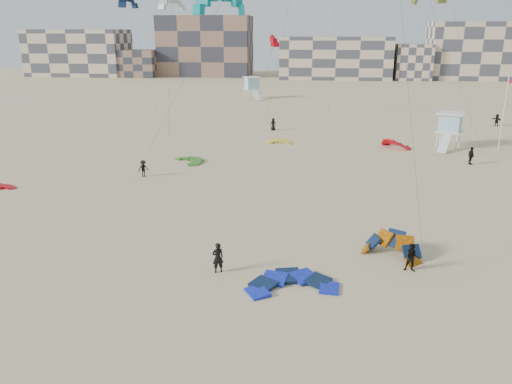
# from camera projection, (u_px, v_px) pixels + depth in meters

# --- Properties ---
(ground) EXTENTS (320.00, 320.00, 0.00)m
(ground) POSITION_uv_depth(u_px,v_px,m) (208.00, 281.00, 28.09)
(ground) COLOR tan
(ground) RESTS_ON ground
(kite_ground_blue) EXTENTS (5.60, 5.77, 1.13)m
(kite_ground_blue) POSITION_uv_depth(u_px,v_px,m) (292.00, 287.00, 27.41)
(kite_ground_blue) COLOR #2028E8
(kite_ground_blue) RESTS_ON ground
(kite_ground_orange) EXTENTS (5.09, 5.07, 3.75)m
(kite_ground_orange) POSITION_uv_depth(u_px,v_px,m) (390.00, 256.00, 31.15)
(kite_ground_orange) COLOR orange
(kite_ground_orange) RESTS_ON ground
(kite_ground_green) EXTENTS (5.14, 5.11, 0.88)m
(kite_ground_green) POSITION_uv_depth(u_px,v_px,m) (190.00, 162.00, 53.76)
(kite_ground_green) COLOR #36801A
(kite_ground_green) RESTS_ON ground
(kite_ground_red_far) EXTENTS (5.38, 5.38, 3.45)m
(kite_ground_red_far) POSITION_uv_depth(u_px,v_px,m) (395.00, 148.00, 60.26)
(kite_ground_red_far) COLOR red
(kite_ground_red_far) RESTS_ON ground
(kite_ground_yellow) EXTENTS (3.31, 3.51, 1.46)m
(kite_ground_yellow) POSITION_uv_depth(u_px,v_px,m) (280.00, 143.00, 62.62)
(kite_ground_yellow) COLOR yellow
(kite_ground_yellow) RESTS_ON ground
(kitesurfer_main) EXTENTS (0.80, 0.69, 1.84)m
(kitesurfer_main) POSITION_uv_depth(u_px,v_px,m) (218.00, 258.00, 28.82)
(kitesurfer_main) COLOR black
(kitesurfer_main) RESTS_ON ground
(kitesurfer_b) EXTENTS (0.91, 0.75, 1.72)m
(kitesurfer_b) POSITION_uv_depth(u_px,v_px,m) (412.00, 258.00, 28.96)
(kitesurfer_b) COLOR black
(kitesurfer_b) RESTS_ON ground
(kitesurfer_c) EXTENTS (1.19, 1.14, 1.63)m
(kitesurfer_c) POSITION_uv_depth(u_px,v_px,m) (143.00, 168.00, 48.00)
(kitesurfer_c) COLOR black
(kitesurfer_c) RESTS_ON ground
(kitesurfer_d) EXTENTS (0.67, 1.18, 1.89)m
(kitesurfer_d) POSITION_uv_depth(u_px,v_px,m) (471.00, 156.00, 52.35)
(kitesurfer_d) COLOR black
(kitesurfer_d) RESTS_ON ground
(kitesurfer_e) EXTENTS (0.93, 0.69, 1.73)m
(kitesurfer_e) POSITION_uv_depth(u_px,v_px,m) (273.00, 124.00, 70.58)
(kitesurfer_e) COLOR black
(kitesurfer_e) RESTS_ON ground
(kitesurfer_f) EXTENTS (1.34, 1.66, 1.77)m
(kitesurfer_f) POSITION_uv_depth(u_px,v_px,m) (497.00, 120.00, 73.80)
(kitesurfer_f) COLOR black
(kitesurfer_f) RESTS_ON ground
(kite_fly_teal_a) EXTENTS (10.56, 5.65, 16.03)m
(kite_fly_teal_a) POSITION_uv_depth(u_px,v_px,m) (220.00, 4.00, 43.48)
(kite_fly_teal_a) COLOR #03768C
(kite_fly_teal_a) RESTS_ON ground
(kite_fly_grey) EXTENTS (4.84, 9.64, 16.88)m
(kite_fly_grey) POSITION_uv_depth(u_px,v_px,m) (172.00, 5.00, 61.28)
(kite_fly_grey) COLOR white
(kite_fly_grey) RESTS_ON ground
(kite_fly_navy) EXTENTS (5.13, 4.05, 17.40)m
(kite_fly_navy) POSITION_uv_depth(u_px,v_px,m) (128.00, 3.00, 67.58)
(kite_fly_navy) COLOR #0F1C41
(kite_fly_navy) RESTS_ON ground
(kite_fly_red) EXTENTS (4.95, 4.14, 12.21)m
(kite_fly_red) POSITION_uv_depth(u_px,v_px,m) (274.00, 42.00, 81.37)
(kite_fly_red) COLOR red
(kite_fly_red) RESTS_ON ground
(lifeguard_tower_near) EXTENTS (3.86, 6.20, 4.17)m
(lifeguard_tower_near) POSITION_uv_depth(u_px,v_px,m) (449.00, 130.00, 59.95)
(lifeguard_tower_near) COLOR white
(lifeguard_tower_near) RESTS_ON ground
(lifeguard_tower_far) EXTENTS (4.17, 6.60, 4.42)m
(lifeguard_tower_far) POSITION_uv_depth(u_px,v_px,m) (252.00, 88.00, 103.86)
(lifeguard_tower_far) COLOR white
(lifeguard_tower_far) RESTS_ON ground
(flagpole) EXTENTS (0.69, 0.11, 8.53)m
(flagpole) POSITION_uv_depth(u_px,v_px,m) (504.00, 113.00, 57.54)
(flagpole) COLOR white
(flagpole) RESTS_ON ground
(condo_west_a) EXTENTS (30.00, 15.00, 14.00)m
(condo_west_a) POSITION_uv_depth(u_px,v_px,m) (79.00, 53.00, 157.05)
(condo_west_a) COLOR beige
(condo_west_a) RESTS_ON ground
(condo_west_b) EXTENTS (28.00, 14.00, 18.00)m
(condo_west_b) POSITION_uv_depth(u_px,v_px,m) (206.00, 46.00, 155.44)
(condo_west_b) COLOR #876451
(condo_west_b) RESTS_ON ground
(condo_mid) EXTENTS (32.00, 16.00, 12.00)m
(condo_mid) POSITION_uv_depth(u_px,v_px,m) (335.00, 58.00, 147.81)
(condo_mid) COLOR beige
(condo_mid) RESTS_ON ground
(condo_east) EXTENTS (26.00, 14.00, 16.00)m
(condo_east) POSITION_uv_depth(u_px,v_px,m) (475.00, 51.00, 144.31)
(condo_east) COLOR beige
(condo_east) RESTS_ON ground
(condo_fill_left) EXTENTS (12.00, 10.00, 8.00)m
(condo_fill_left) POSITION_uv_depth(u_px,v_px,m) (139.00, 63.00, 153.69)
(condo_fill_left) COLOR #876451
(condo_fill_left) RESTS_ON ground
(condo_fill_right) EXTENTS (10.00, 10.00, 10.00)m
(condo_fill_right) POSITION_uv_depth(u_px,v_px,m) (412.00, 62.00, 143.60)
(condo_fill_right) COLOR beige
(condo_fill_right) RESTS_ON ground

